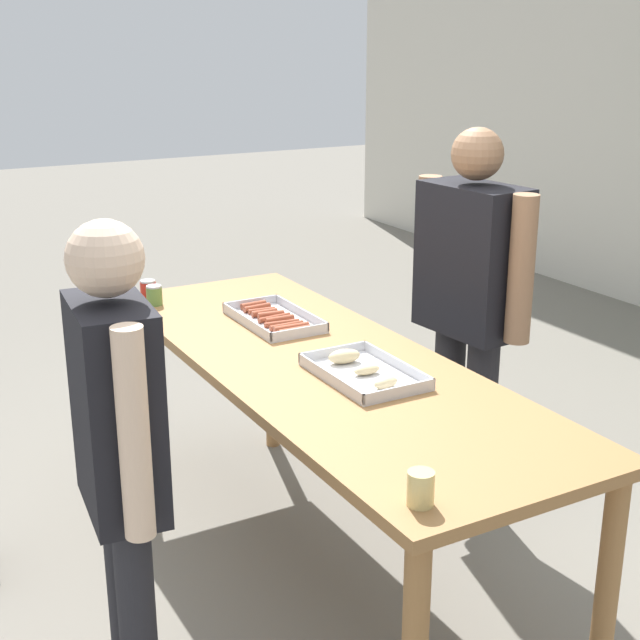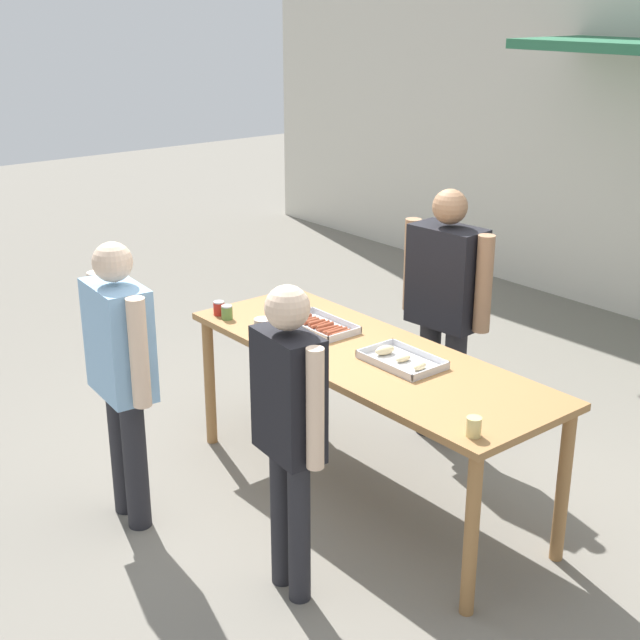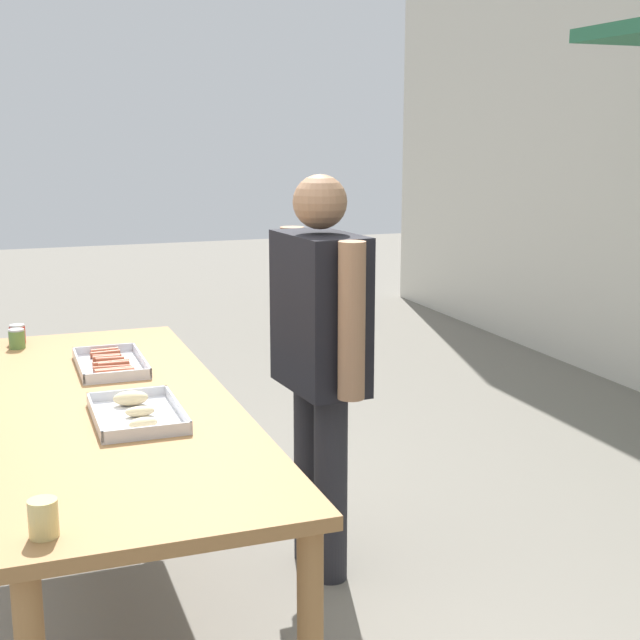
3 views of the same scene
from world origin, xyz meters
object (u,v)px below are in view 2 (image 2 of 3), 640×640
food_tray_sausages (321,326)px  condiment_jar_mustard (219,308)px  condiment_jar_ketchup (227,312)px  person_server_behind_table (445,297)px  beer_cup (474,427)px  person_customer_holding_hotdog (121,362)px  person_customer_with_cup (289,416)px  food_tray_buns (400,360)px

food_tray_sausages → condiment_jar_mustard: 0.68m
condiment_jar_ketchup → person_server_behind_table: bearing=57.7°
condiment_jar_mustard → beer_cup: size_ratio=0.96×
beer_cup → person_customer_holding_hotdog: size_ratio=0.06×
condiment_jar_mustard → condiment_jar_ketchup: (0.10, -0.01, 0.00)m
condiment_jar_ketchup → person_customer_with_cup: person_customer_with_cup is taller
condiment_jar_ketchup → food_tray_buns: bearing=16.5°
beer_cup → person_customer_holding_hotdog: bearing=-152.1°
food_tray_sausages → beer_cup: beer_cup is taller
condiment_jar_mustard → condiment_jar_ketchup: 0.10m
person_server_behind_table → person_customer_with_cup: person_server_behind_table is taller
food_tray_buns → beer_cup: size_ratio=4.82×
food_tray_buns → person_customer_holding_hotdog: person_customer_holding_hotdog is taller
food_tray_sausages → person_server_behind_table: person_server_behind_table is taller
beer_cup → food_tray_sausages: bearing=167.3°
beer_cup → person_customer_with_cup: size_ratio=0.06×
condiment_jar_ketchup → beer_cup: beer_cup is taller
person_server_behind_table → person_customer_holding_hotdog: 2.08m
condiment_jar_mustard → beer_cup: beer_cup is taller
condiment_jar_ketchup → condiment_jar_mustard: bearing=177.0°
food_tray_buns → condiment_jar_mustard: size_ratio=5.05×
food_tray_buns → person_server_behind_table: 0.93m
food_tray_sausages → condiment_jar_ketchup: 0.60m
food_tray_buns → beer_cup: bearing=-22.4°
condiment_jar_mustard → person_server_behind_table: 1.42m
food_tray_buns → food_tray_sausages: bearing=-179.9°
person_customer_holding_hotdog → condiment_jar_mustard: bearing=-59.8°
person_customer_holding_hotdog → person_customer_with_cup: size_ratio=1.01×
food_tray_sausages → person_customer_with_cup: person_customer_with_cup is taller
food_tray_sausages → person_customer_holding_hotdog: person_customer_holding_hotdog is taller
food_tray_sausages → food_tray_buns: 0.69m
person_customer_holding_hotdog → person_customer_with_cup: person_customer_holding_hotdog is taller
food_tray_buns → condiment_jar_mustard: 1.31m
condiment_jar_mustard → person_customer_with_cup: person_customer_with_cup is taller
food_tray_sausages → person_customer_with_cup: bearing=-45.6°
food_tray_buns → condiment_jar_mustard: bearing=-164.9°
condiment_jar_ketchup → beer_cup: size_ratio=0.96×
condiment_jar_mustard → person_server_behind_table: person_server_behind_table is taller
condiment_jar_ketchup → person_server_behind_table: 1.37m
condiment_jar_mustard → person_server_behind_table: (0.83, 1.16, 0.04)m
person_server_behind_table → condiment_jar_ketchup: bearing=-127.2°
condiment_jar_mustard → person_customer_holding_hotdog: person_customer_holding_hotdog is taller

